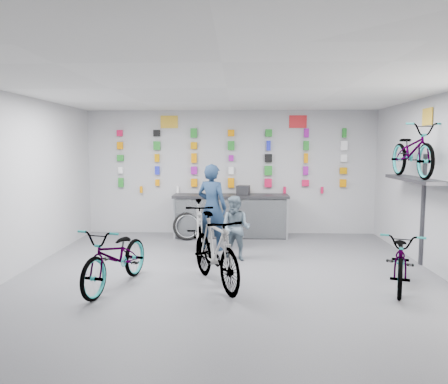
{
  "coord_description": "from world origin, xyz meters",
  "views": [
    {
      "loc": [
        0.18,
        -6.63,
        2.13
      ],
      "look_at": [
        -0.09,
        1.4,
        1.29
      ],
      "focal_mm": 35.0,
      "sensor_mm": 36.0,
      "label": 1
    }
  ],
  "objects_px": {
    "clerk": "(212,207)",
    "bike_right": "(401,259)",
    "bike_service": "(199,228)",
    "bike_center": "(215,250)",
    "bike_left": "(116,256)",
    "customer": "(236,228)",
    "counter": "(231,216)"
  },
  "relations": [
    {
      "from": "clerk",
      "to": "bike_right",
      "type": "bearing_deg",
      "value": 166.88
    },
    {
      "from": "bike_service",
      "to": "clerk",
      "type": "height_order",
      "value": "clerk"
    },
    {
      "from": "bike_center",
      "to": "bike_service",
      "type": "xyz_separation_m",
      "value": [
        -0.41,
        1.82,
        -0.01
      ]
    },
    {
      "from": "bike_left",
      "to": "bike_right",
      "type": "bearing_deg",
      "value": 15.36
    },
    {
      "from": "customer",
      "to": "bike_right",
      "type": "bearing_deg",
      "value": -9.11
    },
    {
      "from": "bike_center",
      "to": "bike_right",
      "type": "xyz_separation_m",
      "value": [
        2.81,
        -0.02,
        -0.1
      ]
    },
    {
      "from": "counter",
      "to": "bike_service",
      "type": "relative_size",
      "value": 1.5
    },
    {
      "from": "bike_center",
      "to": "bike_service",
      "type": "height_order",
      "value": "bike_center"
    },
    {
      "from": "bike_right",
      "to": "customer",
      "type": "height_order",
      "value": "customer"
    },
    {
      "from": "counter",
      "to": "customer",
      "type": "distance_m",
      "value": 2.12
    },
    {
      "from": "bike_left",
      "to": "customer",
      "type": "relative_size",
      "value": 1.51
    },
    {
      "from": "bike_left",
      "to": "customer",
      "type": "distance_m",
      "value": 2.45
    },
    {
      "from": "bike_left",
      "to": "bike_center",
      "type": "height_order",
      "value": "bike_center"
    },
    {
      "from": "counter",
      "to": "bike_left",
      "type": "height_order",
      "value": "counter"
    },
    {
      "from": "bike_left",
      "to": "clerk",
      "type": "bearing_deg",
      "value": 76.2
    },
    {
      "from": "bike_center",
      "to": "bike_left",
      "type": "bearing_deg",
      "value": 161.4
    },
    {
      "from": "bike_right",
      "to": "bike_left",
      "type": "bearing_deg",
      "value": -158.42
    },
    {
      "from": "counter",
      "to": "bike_center",
      "type": "height_order",
      "value": "bike_center"
    },
    {
      "from": "clerk",
      "to": "customer",
      "type": "height_order",
      "value": "clerk"
    },
    {
      "from": "bike_right",
      "to": "customer",
      "type": "bearing_deg",
      "value": 168.22
    },
    {
      "from": "counter",
      "to": "customer",
      "type": "height_order",
      "value": "customer"
    },
    {
      "from": "bike_left",
      "to": "clerk",
      "type": "height_order",
      "value": "clerk"
    },
    {
      "from": "bike_left",
      "to": "bike_right",
      "type": "relative_size",
      "value": 1.06
    },
    {
      "from": "customer",
      "to": "bike_left",
      "type": "bearing_deg",
      "value": -114.3
    },
    {
      "from": "counter",
      "to": "clerk",
      "type": "height_order",
      "value": "clerk"
    },
    {
      "from": "counter",
      "to": "customer",
      "type": "bearing_deg",
      "value": -86.45
    },
    {
      "from": "customer",
      "to": "clerk",
      "type": "bearing_deg",
      "value": 144.05
    },
    {
      "from": "bike_center",
      "to": "bike_right",
      "type": "bearing_deg",
      "value": -24.2
    },
    {
      "from": "counter",
      "to": "customer",
      "type": "xyz_separation_m",
      "value": [
        0.13,
        -2.11,
        0.12
      ]
    },
    {
      "from": "bike_service",
      "to": "clerk",
      "type": "bearing_deg",
      "value": 60.57
    },
    {
      "from": "bike_center",
      "to": "clerk",
      "type": "height_order",
      "value": "clerk"
    },
    {
      "from": "bike_right",
      "to": "clerk",
      "type": "bearing_deg",
      "value": 161.79
    }
  ]
}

